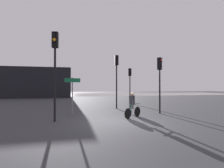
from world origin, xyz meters
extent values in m
plane|color=#333338|center=(0.00, 0.00, 0.00)|extent=(120.00, 120.00, 0.00)
cube|color=gray|center=(0.00, 34.07, 0.00)|extent=(80.00, 16.00, 0.01)
cube|color=black|center=(-10.41, 24.07, 2.70)|extent=(14.45, 4.00, 5.39)
cylinder|color=black|center=(1.08, 5.71, 1.95)|extent=(0.12, 0.12, 3.91)
cube|color=black|center=(1.08, 5.71, 4.36)|extent=(0.34, 0.26, 0.90)
cylinder|color=black|center=(1.07, 5.58, 4.65)|extent=(0.19, 0.04, 0.19)
cube|color=black|center=(1.07, 5.56, 4.76)|extent=(0.20, 0.13, 0.02)
cylinder|color=black|center=(1.07, 5.58, 4.36)|extent=(0.19, 0.04, 0.19)
cube|color=black|center=(1.07, 5.56, 4.47)|extent=(0.20, 0.13, 0.02)
cylinder|color=black|center=(1.07, 5.58, 4.07)|extent=(0.19, 0.04, 0.19)
cube|color=black|center=(1.07, 5.56, 4.18)|extent=(0.20, 0.13, 0.02)
cylinder|color=black|center=(3.79, 10.04, 1.62)|extent=(0.12, 0.12, 3.23)
cube|color=black|center=(3.79, 10.04, 3.68)|extent=(0.40, 0.37, 0.90)
cylinder|color=black|center=(3.72, 9.93, 3.97)|extent=(0.18, 0.13, 0.19)
cube|color=black|center=(3.71, 9.91, 4.08)|extent=(0.22, 0.20, 0.02)
cylinder|color=black|center=(3.72, 9.93, 3.68)|extent=(0.18, 0.13, 0.19)
cube|color=black|center=(3.71, 9.91, 3.79)|extent=(0.22, 0.20, 0.02)
cylinder|color=black|center=(3.72, 9.93, 3.39)|extent=(0.18, 0.13, 0.19)
cube|color=black|center=(3.71, 9.91, 3.50)|extent=(0.22, 0.20, 0.02)
cylinder|color=black|center=(3.51, 2.28, 1.61)|extent=(0.12, 0.12, 3.22)
cube|color=black|center=(3.51, 2.28, 3.67)|extent=(0.40, 0.38, 0.90)
cylinder|color=red|center=(3.59, 2.17, 3.96)|extent=(0.17, 0.14, 0.19)
cube|color=black|center=(3.60, 2.15, 4.07)|extent=(0.22, 0.21, 0.02)
cylinder|color=black|center=(3.59, 2.17, 3.67)|extent=(0.17, 0.14, 0.19)
cube|color=black|center=(3.60, 2.15, 3.78)|extent=(0.22, 0.21, 0.02)
cylinder|color=black|center=(3.59, 2.17, 3.38)|extent=(0.17, 0.14, 0.19)
cube|color=black|center=(3.60, 2.15, 3.49)|extent=(0.22, 0.21, 0.02)
cylinder|color=black|center=(-3.75, 0.77, 2.09)|extent=(0.12, 0.12, 4.17)
cube|color=black|center=(-3.75, 0.77, 4.62)|extent=(0.37, 0.31, 0.90)
cylinder|color=black|center=(-3.79, 0.64, 4.91)|extent=(0.19, 0.08, 0.19)
cube|color=black|center=(-3.79, 0.62, 5.02)|extent=(0.21, 0.16, 0.02)
cylinder|color=orange|center=(-3.79, 0.64, 4.62)|extent=(0.19, 0.08, 0.19)
cube|color=black|center=(-3.79, 0.62, 4.73)|extent=(0.21, 0.16, 0.02)
cylinder|color=black|center=(-3.79, 0.64, 4.33)|extent=(0.19, 0.08, 0.19)
cube|color=black|center=(-3.79, 0.62, 4.44)|extent=(0.21, 0.16, 0.02)
cylinder|color=slate|center=(-2.80, 2.72, 1.30)|extent=(0.08, 0.08, 2.60)
cube|color=#116038|center=(-2.78, 2.67, 2.41)|extent=(1.05, 0.38, 0.28)
cylinder|color=black|center=(1.37, 1.26, 0.33)|extent=(0.56, 0.42, 0.66)
cylinder|color=black|center=(0.52, 0.64, 0.33)|extent=(0.56, 0.42, 0.66)
cylinder|color=#1E592D|center=(0.95, 0.95, 0.83)|extent=(0.70, 0.53, 0.04)
cylinder|color=#1E592D|center=(0.82, 0.86, 0.61)|extent=(0.04, 0.04, 0.55)
cylinder|color=#1E592D|center=(1.33, 1.23, 0.88)|extent=(0.30, 0.39, 0.03)
cylinder|color=#3F3F47|center=(0.88, 0.78, 0.88)|extent=(0.11, 0.11, 0.60)
cylinder|color=#3F3F47|center=(0.77, 0.94, 0.88)|extent=(0.11, 0.11, 0.60)
cube|color=black|center=(0.86, 0.89, 1.15)|extent=(0.34, 0.36, 0.54)
sphere|color=tan|center=(0.89, 0.91, 1.52)|extent=(0.20, 0.20, 0.20)
camera|label=1|loc=(-2.74, -9.54, 1.96)|focal=28.00mm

